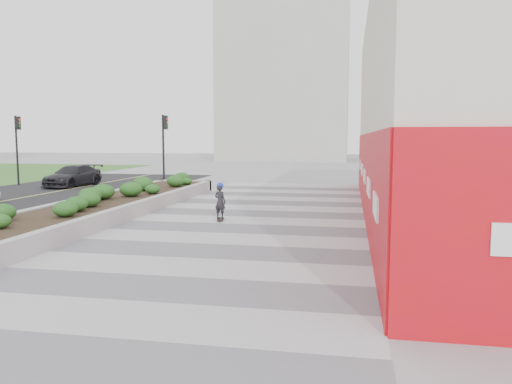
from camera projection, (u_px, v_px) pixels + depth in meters
ground at (188, 270)px, 10.85m from camera, size 160.00×160.00×0.00m
walkway at (223, 241)px, 13.78m from camera, size 8.00×36.00×0.01m
building at (452, 107)px, 17.90m from camera, size 6.04×24.08×8.00m
planter at (107, 203)px, 18.65m from camera, size 3.00×18.00×0.90m
traffic_signal_near at (164, 140)px, 28.98m from camera, size 0.33×0.28×4.20m
traffic_signal_far at (17, 140)px, 30.19m from camera, size 0.33×0.28×4.20m
distant_bldg_north_l at (285, 83)px, 64.42m from camera, size 16.00×12.00×20.00m
distant_bldg_north_r at (442, 68)px, 65.40m from camera, size 14.00×10.00×24.00m
manhole_cover at (240, 242)px, 13.68m from camera, size 0.44×0.44×0.01m
skateboarder at (220, 201)px, 17.17m from camera, size 0.51×0.75×1.34m
car_dark at (73, 176)px, 29.54m from camera, size 2.03×4.38×1.24m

